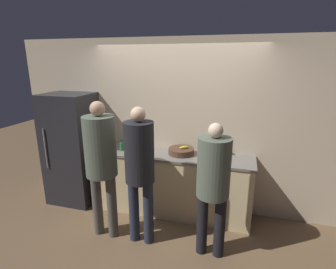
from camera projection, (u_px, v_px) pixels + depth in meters
The scene contains 11 objects.
ground_plane at pixel (166, 222), 3.81m from camera, with size 14.00×14.00×0.00m, color brown.
wall_back at pixel (177, 126), 4.01m from camera, with size 5.20×0.06×2.60m.
counter at pixel (172, 183), 3.98m from camera, with size 2.39×0.58×0.95m.
refrigerator at pixel (72, 149), 4.25m from camera, with size 0.74×0.67×1.78m.
person_left at pixel (101, 157), 3.27m from camera, with size 0.39×0.39×1.81m.
person_center at pixel (140, 165), 3.15m from camera, with size 0.36×0.36×1.77m.
person_right at pixel (213, 179), 2.94m from camera, with size 0.37×0.37×1.64m.
fruit_bowl at pixel (181, 151), 3.83m from camera, with size 0.37×0.37×0.13m.
utensil_crock at pixel (110, 140), 4.29m from camera, with size 0.09×0.09×0.28m.
bottle_green at pixel (122, 146), 3.99m from camera, with size 0.08×0.08×0.17m.
cup_black at pixel (228, 152), 3.80m from camera, with size 0.07×0.07×0.08m.
Camera 1 is at (0.95, -3.17, 2.28)m, focal length 28.00 mm.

